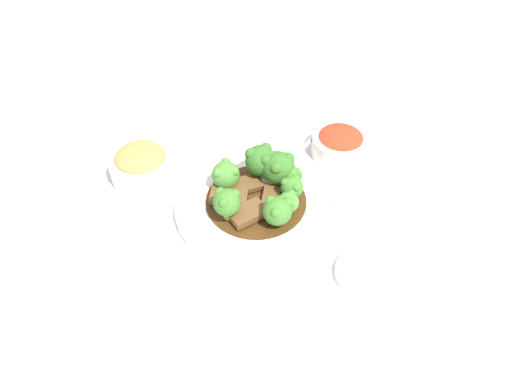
{
  "coord_description": "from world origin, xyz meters",
  "views": [
    {
      "loc": [
        -0.37,
        0.4,
        0.59
      ],
      "look_at": [
        0.0,
        0.0,
        0.03
      ],
      "focal_mm": 35.0,
      "sensor_mm": 36.0,
      "label": 1
    }
  ],
  "objects": [
    {
      "name": "broccoli_floret_3",
      "position": [
        -0.06,
        0.01,
        0.04
      ],
      "size": [
        0.04,
        0.04,
        0.05
      ],
      "color": "#7FA84C",
      "rests_on": "main_plate"
    },
    {
      "name": "beef_strip_3",
      "position": [
        0.03,
        0.03,
        0.02
      ],
      "size": [
        0.07,
        0.06,
        0.01
      ],
      "color": "brown",
      "rests_on": "main_plate"
    },
    {
      "name": "serving_spoon",
      "position": [
        0.01,
        -0.08,
        0.03
      ],
      "size": [
        0.06,
        0.25,
        0.01
      ],
      "color": "silver",
      "rests_on": "main_plate"
    },
    {
      "name": "broccoli_floret_2",
      "position": [
        0.05,
        0.01,
        0.05
      ],
      "size": [
        0.04,
        0.04,
        0.05
      ],
      "color": "#7FA84C",
      "rests_on": "main_plate"
    },
    {
      "name": "ground_plane",
      "position": [
        0.0,
        0.0,
        0.0
      ],
      "size": [
        4.0,
        4.0,
        0.0
      ],
      "primitive_type": "plane",
      "color": "silver"
    },
    {
      "name": "side_bowl_appetizer",
      "position": [
        0.19,
        0.08,
        0.03
      ],
      "size": [
        0.1,
        0.1,
        0.06
      ],
      "color": "white",
      "rests_on": "ground_plane"
    },
    {
      "name": "broccoli_floret_1",
      "position": [
        -0.04,
        -0.04,
        0.04
      ],
      "size": [
        0.04,
        0.04,
        0.04
      ],
      "color": "#7FA84C",
      "rests_on": "main_plate"
    },
    {
      "name": "broccoli_floret_7",
      "position": [
        0.03,
        -0.04,
        0.05
      ],
      "size": [
        0.05,
        0.05,
        0.06
      ],
      "color": "#8EB756",
      "rests_on": "main_plate"
    },
    {
      "name": "beef_strip_0",
      "position": [
        -0.02,
        0.04,
        0.03
      ],
      "size": [
        0.05,
        0.06,
        0.01
      ],
      "color": "brown",
      "rests_on": "main_plate"
    },
    {
      "name": "main_plate",
      "position": [
        0.0,
        0.0,
        0.01
      ],
      "size": [
        0.26,
        0.26,
        0.02
      ],
      "color": "white",
      "rests_on": "ground_plane"
    },
    {
      "name": "broccoli_floret_4",
      "position": [
        -0.06,
        -0.01,
        0.04
      ],
      "size": [
        0.03,
        0.03,
        0.04
      ],
      "color": "#8EB756",
      "rests_on": "main_plate"
    },
    {
      "name": "sauce_dish",
      "position": [
        -0.2,
        -0.01,
        0.01
      ],
      "size": [
        0.08,
        0.08,
        0.01
      ],
      "color": "white",
      "rests_on": "ground_plane"
    },
    {
      "name": "broccoli_floret_5",
      "position": [
        -0.02,
        -0.06,
        0.04
      ],
      "size": [
        0.03,
        0.03,
        0.04
      ],
      "color": "#7FA84C",
      "rests_on": "main_plate"
    },
    {
      "name": "beef_strip_2",
      "position": [
        -0.02,
        -0.01,
        0.02
      ],
      "size": [
        0.06,
        0.08,
        0.01
      ],
      "color": "brown",
      "rests_on": "main_plate"
    },
    {
      "name": "broccoli_floret_6",
      "position": [
        0.01,
        0.06,
        0.05
      ],
      "size": [
        0.04,
        0.04,
        0.05
      ],
      "color": "#7FA84C",
      "rests_on": "main_plate"
    },
    {
      "name": "side_bowl_kimchi",
      "position": [
        -0.02,
        -0.2,
        0.02
      ],
      "size": [
        0.1,
        0.1,
        0.05
      ],
      "color": "white",
      "rests_on": "ground_plane"
    },
    {
      "name": "beef_strip_1",
      "position": [
        0.03,
        -0.01,
        0.02
      ],
      "size": [
        0.06,
        0.07,
        0.01
      ],
      "color": "brown",
      "rests_on": "main_plate"
    },
    {
      "name": "broccoli_floret_0",
      "position": [
        0.0,
        -0.05,
        0.05
      ],
      "size": [
        0.05,
        0.05,
        0.06
      ],
      "color": "#7FA84C",
      "rests_on": "main_plate"
    }
  ]
}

